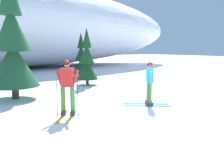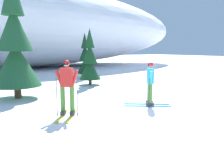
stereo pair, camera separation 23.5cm
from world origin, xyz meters
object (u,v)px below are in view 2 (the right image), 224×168
at_px(skier_cyan_jacket, 150,83).
at_px(skier_red_jacket, 67,87).
at_px(pine_tree_center_left, 15,46).
at_px(pine_tree_far_right, 85,59).
at_px(pine_tree_center_right, 90,61).

bearing_deg(skier_cyan_jacket, skier_red_jacket, 171.27).
bearing_deg(pine_tree_center_left, skier_red_jacket, -77.94).
distance_m(skier_red_jacket, pine_tree_center_left, 4.08).
relative_size(skier_cyan_jacket, skier_red_jacket, 0.92).
bearing_deg(pine_tree_far_right, pine_tree_center_right, -111.81).
height_order(pine_tree_center_left, pine_tree_far_right, pine_tree_center_left).
xyz_separation_m(skier_red_jacket, pine_tree_far_right, (5.02, 8.64, 0.45)).
xyz_separation_m(pine_tree_center_right, pine_tree_far_right, (1.28, 3.21, -0.01)).
bearing_deg(pine_tree_center_left, pine_tree_far_right, 39.95).
bearing_deg(skier_cyan_jacket, pine_tree_center_left, 133.18).
bearing_deg(skier_red_jacket, pine_tree_center_left, 102.06).
bearing_deg(pine_tree_center_left, skier_cyan_jacket, -46.82).
bearing_deg(pine_tree_center_right, pine_tree_center_left, -159.80).
relative_size(skier_red_jacket, pine_tree_center_right, 0.54).
relative_size(skier_cyan_jacket, pine_tree_far_right, 0.50).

